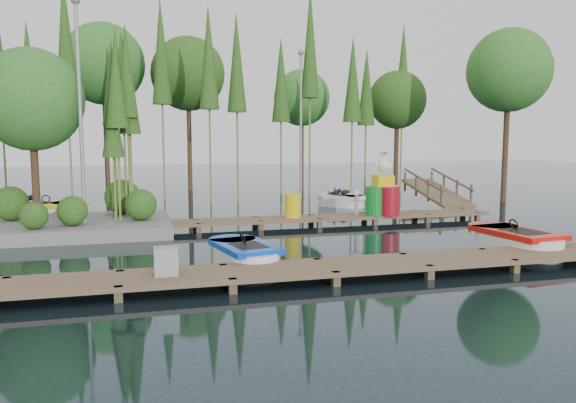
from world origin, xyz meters
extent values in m
plane|color=#1E2F38|center=(0.00, 0.00, 0.00)|extent=(90.00, 90.00, 0.00)
cube|color=brown|center=(0.00, -4.50, 0.25)|extent=(18.00, 1.50, 0.10)
cube|color=brown|center=(-6.45, -3.87, 0.05)|extent=(0.16, 0.16, 0.50)
cube|color=brown|center=(-4.30, -5.13, 0.05)|extent=(0.16, 0.16, 0.50)
cube|color=brown|center=(-4.30, -3.87, 0.05)|extent=(0.16, 0.16, 0.50)
cube|color=brown|center=(-2.15, -5.13, 0.05)|extent=(0.16, 0.16, 0.50)
cube|color=brown|center=(-2.15, -3.87, 0.05)|extent=(0.16, 0.16, 0.50)
cube|color=brown|center=(0.00, -5.13, 0.05)|extent=(0.16, 0.16, 0.50)
cube|color=brown|center=(0.00, -3.87, 0.05)|extent=(0.16, 0.16, 0.50)
cube|color=brown|center=(2.15, -5.13, 0.05)|extent=(0.16, 0.16, 0.50)
cube|color=brown|center=(2.15, -3.87, 0.05)|extent=(0.16, 0.16, 0.50)
cube|color=brown|center=(4.30, -5.13, 0.05)|extent=(0.16, 0.16, 0.50)
cube|color=brown|center=(4.30, -3.87, 0.05)|extent=(0.16, 0.16, 0.50)
cube|color=brown|center=(6.45, -3.87, 0.05)|extent=(0.16, 0.16, 0.50)
cube|color=brown|center=(1.00, 2.50, 0.25)|extent=(15.00, 1.20, 0.10)
cube|color=brown|center=(-6.10, 2.02, 0.05)|extent=(0.16, 0.16, 0.50)
cube|color=brown|center=(-6.10, 2.98, 0.05)|extent=(0.16, 0.16, 0.50)
cube|color=brown|center=(-4.07, 2.02, 0.05)|extent=(0.16, 0.16, 0.50)
cube|color=brown|center=(-4.07, 2.98, 0.05)|extent=(0.16, 0.16, 0.50)
cube|color=brown|center=(-2.04, 2.02, 0.05)|extent=(0.16, 0.16, 0.50)
cube|color=brown|center=(-2.04, 2.98, 0.05)|extent=(0.16, 0.16, 0.50)
cube|color=brown|center=(-0.01, 2.02, 0.05)|extent=(0.16, 0.16, 0.50)
cube|color=brown|center=(-0.01, 2.98, 0.05)|extent=(0.16, 0.16, 0.50)
cube|color=brown|center=(2.01, 2.02, 0.05)|extent=(0.16, 0.16, 0.50)
cube|color=brown|center=(2.01, 2.98, 0.05)|extent=(0.16, 0.16, 0.50)
cube|color=brown|center=(4.04, 2.02, 0.05)|extent=(0.16, 0.16, 0.50)
cube|color=brown|center=(4.04, 2.98, 0.05)|extent=(0.16, 0.16, 0.50)
cube|color=brown|center=(6.07, 2.02, 0.05)|extent=(0.16, 0.16, 0.50)
cube|color=brown|center=(6.07, 2.98, 0.05)|extent=(0.16, 0.16, 0.50)
cube|color=brown|center=(8.10, 2.02, 0.05)|extent=(0.16, 0.16, 0.50)
cube|color=brown|center=(8.10, 2.98, 0.05)|extent=(0.16, 0.16, 0.50)
cube|color=slate|center=(-6.00, 3.00, 0.18)|extent=(6.20, 4.20, 0.42)
sphere|color=#305C1D|center=(-7.80, 3.60, 0.94)|extent=(1.10, 1.10, 1.10)
sphere|color=#305C1D|center=(-5.80, 2.00, 0.84)|extent=(0.90, 0.90, 0.90)
sphere|color=#305C1D|center=(-4.40, 4.20, 0.99)|extent=(1.20, 1.20, 1.20)
sphere|color=#305C1D|center=(-6.80, 1.60, 0.79)|extent=(0.80, 0.80, 0.80)
sphere|color=#305C1D|center=(-3.80, 2.60, 0.89)|extent=(1.00, 1.00, 1.00)
cylinder|color=#432E1C|center=(-7.00, 3.40, 2.00)|extent=(0.24, 0.24, 3.60)
sphere|color=#377B2B|center=(-7.00, 3.40, 4.20)|extent=(3.20, 3.20, 3.20)
cylinder|color=olive|center=(-4.25, 3.56, 2.97)|extent=(0.07, 0.07, 5.93)
cone|color=#305C1D|center=(-4.25, 3.56, 5.04)|extent=(0.70, 0.70, 2.97)
cylinder|color=olive|center=(-4.57, 3.40, 2.83)|extent=(0.07, 0.07, 5.66)
cone|color=#305C1D|center=(-4.57, 3.40, 4.81)|extent=(0.70, 0.70, 2.83)
cylinder|color=olive|center=(-4.07, 3.59, 2.61)|extent=(0.07, 0.07, 5.22)
cone|color=#305C1D|center=(-4.07, 3.59, 4.44)|extent=(0.70, 0.70, 2.61)
cylinder|color=olive|center=(-4.44, 2.78, 2.76)|extent=(0.07, 0.07, 5.53)
cone|color=#305C1D|center=(-4.44, 2.78, 4.70)|extent=(0.70, 0.70, 2.76)
cylinder|color=olive|center=(-4.59, 2.90, 2.01)|extent=(0.07, 0.07, 4.01)
cone|color=#305C1D|center=(-4.59, 2.90, 3.41)|extent=(0.70, 0.70, 2.01)
cylinder|color=olive|center=(-4.13, 3.45, 3.05)|extent=(0.07, 0.07, 6.11)
cone|color=#305C1D|center=(-4.13, 3.45, 5.19)|extent=(0.70, 0.70, 3.05)
cylinder|color=#432E1C|center=(12.74, 6.90, 3.03)|extent=(0.26, 0.26, 6.06)
sphere|color=#377B2B|center=(12.74, 6.90, 6.06)|extent=(3.81, 3.81, 3.81)
cylinder|color=#432E1C|center=(9.99, 12.65, 2.51)|extent=(0.26, 0.26, 5.02)
sphere|color=#305C1D|center=(9.99, 12.65, 5.02)|extent=(3.16, 3.16, 3.16)
cylinder|color=#432E1C|center=(5.74, 16.70, 2.65)|extent=(0.26, 0.26, 5.31)
sphere|color=#377B2B|center=(5.74, 16.70, 5.31)|extent=(3.34, 3.34, 3.34)
cylinder|color=#432E1C|center=(-1.00, 16.03, 3.23)|extent=(0.26, 0.26, 6.46)
sphere|color=#305C1D|center=(-1.00, 16.03, 6.46)|extent=(4.06, 4.06, 4.06)
cylinder|color=#432E1C|center=(-5.41, 16.00, 3.43)|extent=(0.26, 0.26, 6.85)
sphere|color=#377B2B|center=(-5.41, 16.00, 6.85)|extent=(4.31, 4.31, 4.31)
cylinder|color=olive|center=(-9.73, 12.48, 4.18)|extent=(0.09, 0.09, 8.36)
cylinder|color=olive|center=(-8.16, 10.23, 3.74)|extent=(0.09, 0.09, 7.48)
cone|color=#305C1D|center=(-8.16, 10.23, 5.83)|extent=(0.90, 0.90, 4.11)
cylinder|color=olive|center=(-6.71, 10.82, 4.83)|extent=(0.09, 0.09, 9.66)
cone|color=#305C1D|center=(-6.71, 10.82, 7.54)|extent=(0.90, 0.90, 5.31)
cylinder|color=olive|center=(-4.68, 11.83, 3.85)|extent=(0.09, 0.09, 7.69)
cone|color=#305C1D|center=(-4.68, 11.83, 6.00)|extent=(0.90, 0.90, 4.23)
cylinder|color=olive|center=(-2.63, 11.48, 4.49)|extent=(0.09, 0.09, 8.99)
cone|color=#305C1D|center=(-2.63, 11.48, 7.01)|extent=(0.90, 0.90, 4.94)
cylinder|color=olive|center=(-0.63, 9.87, 4.22)|extent=(0.09, 0.09, 8.44)
cone|color=#305C1D|center=(-0.63, 9.87, 6.58)|extent=(0.90, 0.90, 4.64)
cylinder|color=olive|center=(0.65, 10.00, 4.11)|extent=(0.09, 0.09, 8.22)
cone|color=#305C1D|center=(0.65, 10.00, 6.41)|extent=(0.90, 0.90, 4.52)
cylinder|color=olive|center=(2.96, 10.87, 3.70)|extent=(0.09, 0.09, 7.41)
cone|color=#305C1D|center=(2.96, 10.87, 5.78)|extent=(0.90, 0.90, 4.07)
cylinder|color=olive|center=(4.49, 11.10, 4.89)|extent=(0.09, 0.09, 9.77)
cone|color=#305C1D|center=(4.49, 11.10, 7.62)|extent=(0.90, 0.90, 5.38)
cylinder|color=olive|center=(6.24, 9.83, 3.70)|extent=(0.09, 0.09, 7.40)
cone|color=#305C1D|center=(6.24, 9.83, 5.77)|extent=(0.90, 0.90, 4.07)
cylinder|color=olive|center=(7.63, 11.42, 3.57)|extent=(0.09, 0.09, 7.14)
cone|color=#305C1D|center=(7.63, 11.42, 5.57)|extent=(0.90, 0.90, 3.93)
cylinder|color=olive|center=(10.17, 12.43, 4.31)|extent=(0.09, 0.09, 8.61)
cone|color=#305C1D|center=(10.17, 12.43, 6.72)|extent=(0.90, 0.90, 4.74)
cylinder|color=gray|center=(-5.50, 2.50, 3.50)|extent=(0.12, 0.12, 7.00)
cylinder|color=gray|center=(4.00, 11.00, 3.50)|extent=(0.12, 0.12, 7.00)
sphere|color=gray|center=(4.00, 11.00, 7.10)|extent=(0.30, 0.30, 0.30)
cube|color=brown|center=(9.00, 6.50, 0.55)|extent=(1.50, 3.94, 0.95)
cube|color=brown|center=(8.30, 4.90, 0.59)|extent=(0.08, 0.08, 0.90)
cube|color=brown|center=(8.30, 6.00, 0.70)|extent=(0.08, 0.08, 0.90)
cube|color=brown|center=(8.30, 7.10, 0.81)|extent=(0.08, 0.08, 0.90)
cube|color=brown|center=(8.30, 8.20, 0.92)|extent=(0.08, 0.08, 0.90)
cube|color=brown|center=(8.30, 6.50, 1.15)|extent=(0.06, 3.54, 0.83)
cube|color=brown|center=(9.70, 4.90, 0.59)|extent=(0.08, 0.08, 0.90)
cube|color=brown|center=(9.70, 6.00, 0.70)|extent=(0.08, 0.08, 0.90)
cube|color=brown|center=(9.70, 7.10, 0.81)|extent=(0.08, 0.08, 0.90)
cube|color=brown|center=(9.70, 8.20, 0.92)|extent=(0.08, 0.08, 0.90)
cube|color=brown|center=(9.70, 6.50, 1.15)|extent=(0.06, 3.54, 0.83)
cube|color=white|center=(-1.48, -2.94, 0.19)|extent=(1.35, 1.36, 0.52)
cylinder|color=white|center=(-1.59, -2.37, 0.19)|extent=(1.35, 1.35, 0.52)
cylinder|color=white|center=(-1.36, -3.50, 0.19)|extent=(1.35, 1.35, 0.52)
cube|color=#0741C2|center=(-1.48, -2.94, 0.48)|extent=(1.55, 2.19, 0.13)
cylinder|color=#0741C2|center=(-1.65, -2.11, 0.48)|extent=(1.38, 1.38, 0.13)
cube|color=black|center=(-1.44, -3.12, 0.52)|extent=(0.89, 1.07, 0.06)
torus|color=black|center=(-1.51, -2.80, 0.67)|extent=(0.19, 0.29, 0.25)
cube|color=white|center=(5.77, -3.27, 0.21)|extent=(1.44, 1.45, 0.59)
cylinder|color=white|center=(5.69, -2.63, 0.21)|extent=(1.44, 1.44, 0.59)
cylinder|color=white|center=(5.85, -3.92, 0.21)|extent=(1.44, 1.44, 0.59)
cube|color=red|center=(5.77, -3.27, 0.54)|extent=(1.58, 2.39, 0.15)
cylinder|color=red|center=(5.65, -2.34, 0.54)|extent=(1.47, 1.47, 0.15)
cube|color=black|center=(5.80, -3.49, 0.59)|extent=(0.92, 1.15, 0.06)
torus|color=black|center=(5.75, -3.11, 0.75)|extent=(0.20, 0.31, 0.28)
cube|color=white|center=(-7.32, 6.30, 0.22)|extent=(1.42, 1.41, 0.61)
cylinder|color=white|center=(-6.65, 6.26, 0.22)|extent=(1.41, 1.41, 0.61)
cylinder|color=white|center=(-7.98, 6.34, 0.22)|extent=(1.41, 1.41, 0.61)
cube|color=yellow|center=(-7.32, 6.30, 0.55)|extent=(2.40, 1.50, 0.16)
cylinder|color=yellow|center=(-6.34, 6.24, 0.55)|extent=(1.44, 1.44, 0.16)
cube|color=black|center=(-7.54, 6.31, 0.60)|extent=(1.15, 0.89, 0.07)
torus|color=black|center=(-7.15, 6.29, 0.78)|extent=(0.32, 0.18, 0.29)
imported|color=#1E1E2D|center=(-7.59, 6.32, 0.87)|extent=(0.50, 0.39, 1.08)
cube|color=white|center=(4.69, 7.10, 0.18)|extent=(1.52, 1.52, 0.49)
cylinder|color=white|center=(5.05, 6.69, 0.18)|extent=(1.52, 1.52, 0.49)
cylinder|color=white|center=(4.34, 7.51, 0.18)|extent=(1.52, 1.52, 0.49)
cube|color=white|center=(4.69, 7.10, 0.45)|extent=(2.06, 2.13, 0.13)
cylinder|color=white|center=(5.21, 6.50, 0.45)|extent=(1.55, 1.55, 0.13)
cube|color=black|center=(4.58, 7.23, 0.49)|extent=(1.09, 1.11, 0.05)
torus|color=black|center=(4.78, 7.00, 0.63)|extent=(0.26, 0.27, 0.24)
imported|color=#1E1E2D|center=(4.55, 7.27, 0.67)|extent=(0.44, 0.45, 0.81)
imported|color=#1E1E2D|center=(4.99, 7.23, 0.62)|extent=(0.34, 0.35, 0.61)
cube|color=gray|center=(-3.39, -4.50, 0.58)|extent=(0.47, 0.39, 0.57)
cylinder|color=yellow|center=(1.20, 2.50, 0.71)|extent=(0.55, 0.55, 0.83)
cylinder|color=#0E7F24|center=(4.15, 2.29, 0.80)|extent=(0.67, 0.67, 1.01)
cylinder|color=silver|center=(4.82, 2.62, 0.80)|extent=(0.67, 0.67, 1.01)
cylinder|color=#A30B1D|center=(4.60, 2.06, 0.80)|extent=(0.67, 0.67, 1.01)
cube|color=yellow|center=(4.49, 2.40, 1.50)|extent=(0.61, 0.61, 0.39)
sphere|color=white|center=(4.49, 2.40, 2.03)|extent=(0.49, 0.49, 0.49)
cylinder|color=white|center=(4.49, 2.40, 2.31)|extent=(0.11, 0.11, 0.34)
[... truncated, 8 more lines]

